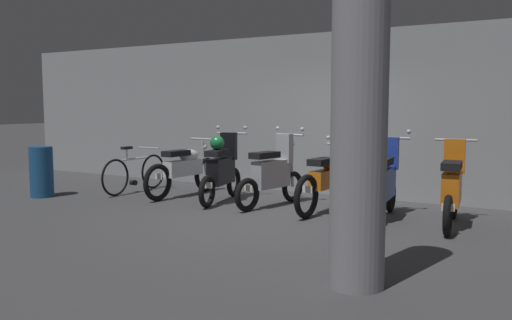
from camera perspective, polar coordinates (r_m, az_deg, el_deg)
name	(u,v)px	position (r m, az deg, el deg)	size (l,w,h in m)	color
ground_plane	(274,218)	(7.85, 1.92, -6.22)	(80.00, 80.00, 0.00)	#424244
back_wall	(339,114)	(9.95, 8.84, 4.86)	(16.00, 0.30, 2.97)	gray
motorbike_slot_0	(184,169)	(9.78, -7.69, -0.97)	(0.56, 1.95, 1.03)	black
motorbike_slot_1	(222,169)	(9.10, -3.70, -0.94)	(0.58, 1.67, 1.29)	black
motorbike_slot_2	(273,174)	(8.68, 1.80, -1.53)	(0.59, 1.66, 1.29)	black
motorbike_slot_3	(328,180)	(8.36, 7.69, -2.11)	(0.59, 1.95, 1.15)	black
motorbike_slot_4	(384,183)	(7.92, 13.56, -2.39)	(0.59, 1.68, 1.29)	black
motorbike_slot_5	(452,188)	(7.70, 20.23, -2.85)	(0.56, 1.68, 1.18)	black
bicycle	(135,173)	(10.39, -12.83, -1.38)	(0.50, 1.73, 0.89)	black
support_pillar	(359,123)	(4.80, 10.97, 3.90)	(0.50, 0.50, 2.97)	gray
trash_bin	(41,172)	(10.34, -21.97, -1.18)	(0.41, 0.41, 0.91)	navy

